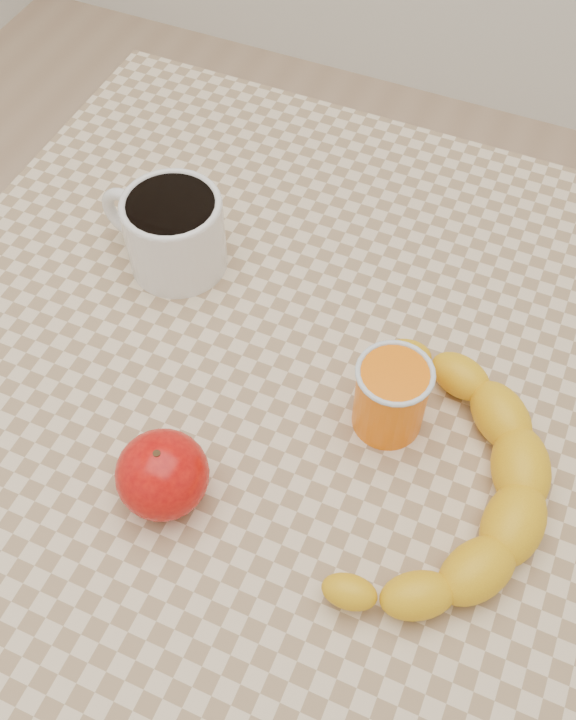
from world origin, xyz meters
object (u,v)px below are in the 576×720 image
at_px(apple, 162,475).
at_px(banana, 437,480).
at_px(coffee_mug, 172,230).
at_px(orange_juice_glass, 391,396).
at_px(table, 288,418).

distance_m(apple, banana, 0.23).
bearing_deg(banana, apple, -154.00).
xyz_separation_m(coffee_mug, apple, (0.12, -0.24, -0.01)).
height_order(coffee_mug, orange_juice_glass, coffee_mug).
bearing_deg(coffee_mug, banana, -24.64).
distance_m(coffee_mug, apple, 0.27).
bearing_deg(coffee_mug, orange_juice_glass, -19.90).
bearing_deg(banana, coffee_mug, 157.84).
relative_size(table, coffee_mug, 5.41).
xyz_separation_m(coffee_mug, orange_juice_glass, (0.27, -0.10, -0.01)).
height_order(table, coffee_mug, coffee_mug).
bearing_deg(banana, table, 160.28).
relative_size(table, orange_juice_glass, 9.98).
distance_m(coffee_mug, orange_juice_glass, 0.29).
relative_size(apple, banana, 0.31).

